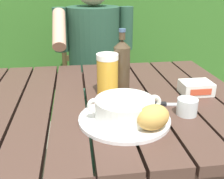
% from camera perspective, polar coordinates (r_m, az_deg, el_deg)
% --- Properties ---
extents(dining_table, '(1.11, 0.90, 0.76)m').
position_cam_1_polar(dining_table, '(1.10, -2.05, -6.73)').
color(dining_table, '#483028').
rests_on(dining_table, ground_plane).
extents(hedge_backdrop, '(2.92, 0.90, 1.93)m').
position_cam_1_polar(hedge_backdrop, '(2.59, -3.14, 15.89)').
color(hedge_backdrop, '#346A25').
rests_on(hedge_backdrop, ground_plane).
extents(chair_near_diner, '(0.44, 0.44, 0.98)m').
position_cam_1_polar(chair_near_diner, '(1.98, -3.92, 1.21)').
color(chair_near_diner, '#44371D').
rests_on(chair_near_diner, ground_plane).
extents(person_eating, '(0.48, 0.47, 1.25)m').
position_cam_1_polar(person_eating, '(1.72, -3.73, 6.62)').
color(person_eating, '#244835').
rests_on(person_eating, ground_plane).
extents(serving_plate, '(0.30, 0.30, 0.01)m').
position_cam_1_polar(serving_plate, '(0.88, 2.60, -6.16)').
color(serving_plate, white).
rests_on(serving_plate, dining_table).
extents(soup_bowl, '(0.24, 0.19, 0.07)m').
position_cam_1_polar(soup_bowl, '(0.87, 2.65, -3.87)').
color(soup_bowl, white).
rests_on(soup_bowl, serving_plate).
extents(bread_roll, '(0.13, 0.11, 0.07)m').
position_cam_1_polar(bread_roll, '(0.81, 8.60, -5.75)').
color(bread_roll, gold).
rests_on(bread_roll, serving_plate).
extents(beer_glass, '(0.08, 0.08, 0.16)m').
position_cam_1_polar(beer_glass, '(1.06, -0.96, 3.15)').
color(beer_glass, gold).
rests_on(beer_glass, dining_table).
extents(beer_bottle, '(0.07, 0.07, 0.25)m').
position_cam_1_polar(beer_bottle, '(1.09, 2.05, 5.24)').
color(beer_bottle, '#423322').
rests_on(beer_bottle, dining_table).
extents(water_glass_small, '(0.07, 0.07, 0.06)m').
position_cam_1_polar(water_glass_small, '(0.95, 15.47, -3.51)').
color(water_glass_small, silver).
rests_on(water_glass_small, dining_table).
extents(butter_tub, '(0.12, 0.09, 0.05)m').
position_cam_1_polar(butter_tub, '(1.13, 17.19, 0.34)').
color(butter_tub, white).
rests_on(butter_tub, dining_table).
extents(table_knife, '(0.16, 0.04, 0.01)m').
position_cam_1_polar(table_knife, '(1.01, 11.14, -3.02)').
color(table_knife, silver).
rests_on(table_knife, dining_table).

